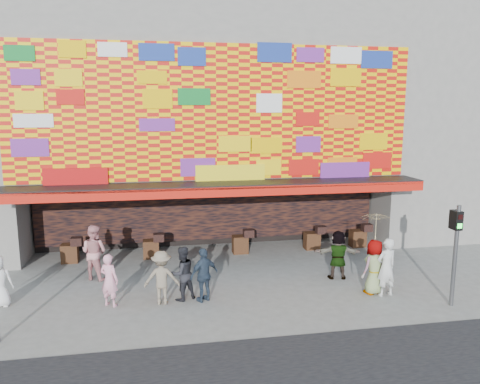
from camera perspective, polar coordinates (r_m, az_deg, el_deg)
The scene contains 13 objects.
ground at distance 14.48m, azimuth -0.65°, elevation -13.03°, with size 90.00×90.00×0.00m, color slate.
shop_building at distance 21.42m, azimuth -4.37°, elevation 8.86°, with size 15.20×9.40×10.00m.
neighbor_right at distance 26.04m, azimuth 25.91°, elevation 9.79°, with size 11.00×8.00×12.00m, color gray.
signal_right at distance 14.85m, azimuth 24.84°, elevation -5.79°, with size 0.22×0.20×3.00m.
ped_b at distance 14.32m, azimuth -15.64°, elevation -10.30°, with size 0.57×0.38×1.57m, color pink.
ped_c at distance 14.33m, azimuth -7.07°, elevation -9.81°, with size 0.80×0.63×1.65m, color black.
ped_d at distance 14.14m, azimuth -9.53°, elevation -10.25°, with size 1.04×0.60×1.61m, color #7F715C.
ped_e at distance 14.16m, azimuth -4.40°, elevation -10.03°, with size 0.96×0.40×1.64m, color #2B3A4C.
ped_f at distance 16.26m, azimuth 11.85°, elevation -7.49°, with size 1.55×0.49×1.67m, color gray.
ped_g at distance 15.26m, azimuth 16.04°, elevation -8.76°, with size 0.84×0.55×1.72m, color gray.
ped_h at distance 15.17m, azimuth 17.41°, elevation -8.73°, with size 0.66×0.44×1.82m, color silver.
ped_i at distance 16.58m, azimuth -17.37°, elevation -7.01°, with size 0.91×0.71×1.88m, color pink.
parasol at distance 14.90m, azimuth 16.27°, elevation -4.13°, with size 1.05×1.07×1.81m.
Camera 1 is at (-2.21, -13.13, 5.69)m, focal length 35.00 mm.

